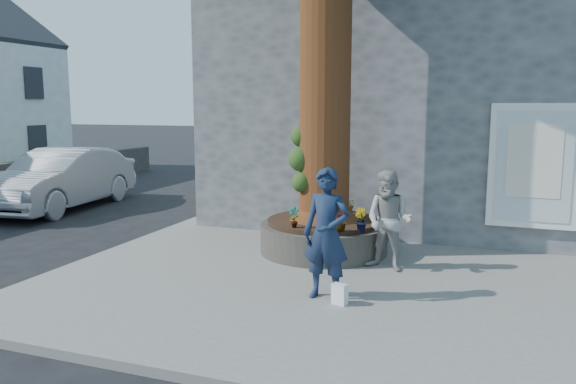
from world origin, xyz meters
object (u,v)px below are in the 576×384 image
(car_silver, at_px, (62,179))
(planter, at_px, (324,236))
(man, at_px, (326,234))
(woman, at_px, (389,221))

(car_silver, bearing_deg, planter, -22.58)
(planter, distance_m, man, 2.58)
(planter, bearing_deg, car_silver, 163.75)
(man, xyz_separation_m, woman, (0.56, 1.66, -0.10))
(planter, xyz_separation_m, car_silver, (-8.00, 2.33, 0.39))
(planter, xyz_separation_m, man, (0.74, -2.40, 0.62))
(man, distance_m, woman, 1.75)
(car_silver, bearing_deg, woman, -24.61)
(woman, xyz_separation_m, car_silver, (-9.30, 3.07, -0.13))
(planter, height_order, car_silver, car_silver)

